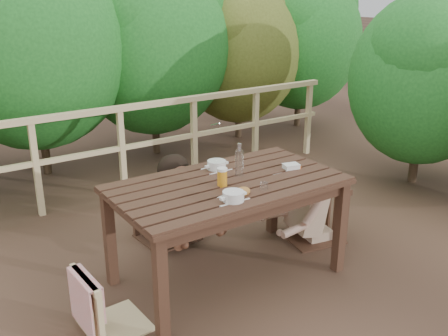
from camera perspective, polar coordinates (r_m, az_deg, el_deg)
ground at (r=4.13m, az=0.40°, el=-12.05°), size 60.00×60.00×0.00m
table at (r=3.93m, az=0.41°, el=-7.13°), size 1.71×0.96×0.79m
chair_left at (r=3.45m, az=-12.57°, el=-11.29°), size 0.44×0.44×0.84m
chair_far at (r=4.52m, az=-6.61°, el=-2.34°), size 0.52×0.52×0.97m
chair_right at (r=4.57m, az=10.10°, el=-2.13°), size 0.58×0.58×0.99m
woman at (r=4.48m, az=-6.81°, el=-0.44°), size 0.56×0.67×1.28m
diner_right at (r=4.56m, az=10.43°, el=-1.08°), size 0.65×0.57×1.15m
railing at (r=5.53m, az=-11.40°, el=1.78°), size 5.60×0.10×1.01m
hedge_row at (r=6.55m, az=-13.24°, el=16.83°), size 6.60×1.60×3.80m
soup_near at (r=3.42m, az=1.05°, el=-3.30°), size 0.25×0.25×0.08m
soup_far at (r=4.02m, az=-0.84°, el=0.26°), size 0.25×0.25×0.08m
bread_roll at (r=3.53m, az=2.14°, el=-2.68°), size 0.11×0.09×0.07m
beer_glass at (r=3.67m, az=-0.21°, el=-1.09°), size 0.08×0.08×0.15m
bottle at (r=3.83m, az=1.73°, el=0.81°), size 0.07×0.07×0.28m
tumbler at (r=3.62m, az=4.51°, el=-2.16°), size 0.06×0.06×0.07m
butter_tub at (r=4.06m, az=7.56°, el=0.09°), size 0.14×0.12×0.05m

